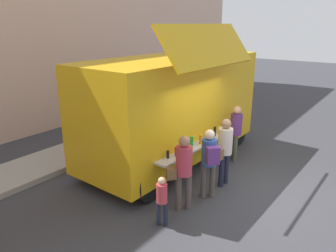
# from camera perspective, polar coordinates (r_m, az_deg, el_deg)

# --- Properties ---
(ground_plane) EXTENTS (60.00, 60.00, 0.00)m
(ground_plane) POSITION_cam_1_polar(r_m,az_deg,el_deg) (8.05, 12.90, -11.28)
(ground_plane) COLOR #38383D
(food_truck_main) EXTENTS (5.90, 3.00, 3.84)m
(food_truck_main) POSITION_cam_1_polar(r_m,az_deg,el_deg) (9.10, 1.08, 3.62)
(food_truck_main) COLOR gold
(food_truck_main) RESTS_ON ground
(trash_bin) EXTENTS (0.60, 0.60, 1.02)m
(trash_bin) POSITION_cam_1_polar(r_m,az_deg,el_deg) (13.69, 2.33, 3.63)
(trash_bin) COLOR #2F5C3A
(trash_bin) RESTS_ON ground
(customer_front_ordering) EXTENTS (0.56, 0.35, 1.71)m
(customer_front_ordering) POSITION_cam_1_polar(r_m,az_deg,el_deg) (7.86, 10.03, -3.66)
(customer_front_ordering) COLOR #1F2135
(customer_front_ordering) RESTS_ON ground
(customer_mid_with_backpack) EXTENTS (0.50, 0.52, 1.64)m
(customer_mid_with_backpack) POSITION_cam_1_polar(r_m,az_deg,el_deg) (7.22, 7.35, -5.56)
(customer_mid_with_backpack) COLOR #4C4541
(customer_mid_with_backpack) RESTS_ON ground
(customer_rear_waiting) EXTENTS (0.50, 0.47, 1.68)m
(customer_rear_waiting) POSITION_cam_1_polar(r_m,az_deg,el_deg) (6.74, 2.72, -7.28)
(customer_rear_waiting) COLOR #504543
(customer_rear_waiting) RESTS_ON ground
(customer_extra_browsing) EXTENTS (0.33, 0.33, 1.64)m
(customer_extra_browsing) POSITION_cam_1_polar(r_m,az_deg,el_deg) (9.38, 11.96, -0.44)
(customer_extra_browsing) COLOR #494B40
(customer_extra_browsing) RESTS_ON ground
(child_near_queue) EXTENTS (0.21, 0.21, 1.05)m
(child_near_queue) POSITION_cam_1_polar(r_m,az_deg,el_deg) (6.38, -1.10, -12.51)
(child_near_queue) COLOR #1D2438
(child_near_queue) RESTS_ON ground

